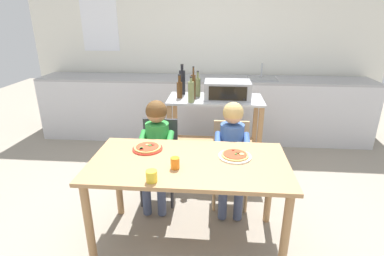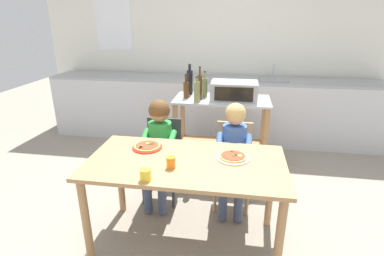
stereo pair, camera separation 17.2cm
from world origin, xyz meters
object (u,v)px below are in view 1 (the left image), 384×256
child_in_blue_striped_shirt (232,145)px  drinking_cup_orange (175,163)px  pizza_plate_red_rimmed (147,148)px  drinking_cup_yellow (152,176)px  bottle_squat_spirits (193,86)px  pizza_plate_white (235,156)px  bottle_tall_green_wine (182,82)px  bottle_clear_vinegar (191,92)px  dining_chair_left (160,154)px  kitchen_island_cart (215,123)px  dining_chair_right (231,157)px  toaster_oven (227,90)px  child_in_green_shirt (156,141)px  dining_table (189,173)px  bottle_brown_beer (180,89)px  bottle_slim_sauce (198,86)px

child_in_blue_striped_shirt → drinking_cup_orange: 0.79m
pizza_plate_red_rimmed → drinking_cup_yellow: bearing=-74.1°
bottle_squat_spirits → drinking_cup_yellow: 1.60m
pizza_plate_red_rimmed → pizza_plate_white: bearing=-6.7°
child_in_blue_striped_shirt → drinking_cup_orange: bearing=-123.9°
pizza_plate_white → drinking_cup_yellow: size_ratio=3.19×
pizza_plate_white → bottle_squat_spirits: bearing=109.6°
bottle_tall_green_wine → bottle_clear_vinegar: 0.37m
dining_chair_left → kitchen_island_cart: bearing=51.1°
dining_chair_right → dining_chair_left: bearing=179.5°
pizza_plate_white → toaster_oven: bearing=91.6°
child_in_green_shirt → pizza_plate_white: child_in_green_shirt is taller
dining_table → pizza_plate_white: bearing=14.8°
bottle_brown_beer → dining_chair_right: bearing=-48.5°
bottle_brown_beer → dining_chair_right: (0.57, -0.65, -0.51)m
pizza_plate_red_rimmed → drinking_cup_yellow: (0.14, -0.49, 0.03)m
bottle_slim_sauce → dining_table: 1.43m
kitchen_island_cart → bottle_clear_vinegar: 0.53m
child_in_green_shirt → bottle_brown_beer: bearing=80.3°
pizza_plate_white → drinking_cup_orange: size_ratio=3.05×
bottle_slim_sauce → pizza_plate_red_rimmed: bottle_slim_sauce is taller
bottle_brown_beer → bottle_slim_sauce: 0.22m
bottle_brown_beer → dining_chair_left: size_ratio=0.33×
toaster_oven → drinking_cup_yellow: 1.71m
dining_chair_right → pizza_plate_red_rimmed: (-0.70, -0.47, 0.29)m
dining_table → drinking_cup_yellow: 0.41m
child_in_blue_striped_shirt → pizza_plate_red_rimmed: 0.79m
bottle_squat_spirits → dining_chair_left: size_ratio=0.45×
bottle_clear_vinegar → pizza_plate_white: (0.43, -1.03, -0.24)m
dining_table → drinking_cup_yellow: (-0.21, -0.32, 0.14)m
dining_chair_right → drinking_cup_yellow: size_ratio=10.23×
kitchen_island_cart → child_in_green_shirt: bearing=-124.4°
bottle_squat_spirits → bottle_clear_vinegar: bearing=-96.1°
pizza_plate_white → bottle_slim_sauce: bearing=106.1°
dining_chair_right → child_in_blue_striped_shirt: 0.22m
bottle_tall_green_wine → bottle_clear_vinegar: bottle_tall_green_wine is taller
toaster_oven → child_in_blue_striped_shirt: toaster_oven is taller
bottle_tall_green_wine → drinking_cup_orange: (0.13, -1.59, -0.24)m
pizza_plate_white → drinking_cup_orange: drinking_cup_orange is taller
bottle_brown_beer → drinking_cup_yellow: 1.62m
bottle_clear_vinegar → pizza_plate_red_rimmed: bottle_clear_vinegar is taller
bottle_squat_spirits → dining_chair_left: bearing=-115.5°
bottle_slim_sauce → drinking_cup_orange: bearing=-92.3°
dining_chair_right → pizza_plate_white: 0.62m
dining_chair_left → pizza_plate_red_rimmed: size_ratio=3.32×
bottle_brown_beer → dining_table: bearing=-80.2°
dining_chair_left → pizza_plate_white: (0.70, -0.56, 0.29)m
kitchen_island_cart → dining_chair_left: (-0.54, -0.67, -0.11)m
dining_table → drinking_cup_yellow: size_ratio=18.79×
kitchen_island_cart → toaster_oven: bearing=-5.9°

